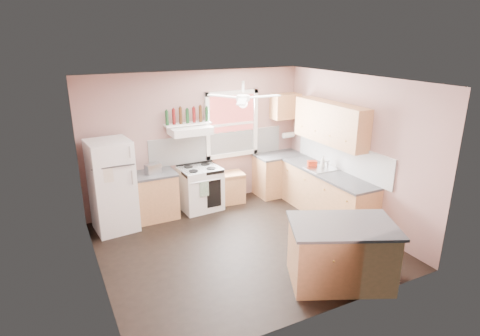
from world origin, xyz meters
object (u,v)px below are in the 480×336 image
island (341,255)px  toaster (153,169)px  stove (200,188)px  cart (228,188)px  refrigerator (112,186)px

island → toaster: bearing=143.2°
stove → cart: (0.63, 0.05, -0.11)m
refrigerator → cart: size_ratio=2.59×
stove → refrigerator: bearing=-178.5°
stove → island: bearing=-79.3°
stove → island: (0.83, -3.24, 0.00)m
stove → cart: stove is taller
refrigerator → stove: bearing=-0.4°
cart → stove: bearing=-169.0°
refrigerator → cart: refrigerator is taller
refrigerator → cart: (2.33, 0.20, -0.51)m
stove → island: size_ratio=0.64×
toaster → cart: bearing=-12.5°
stove → toaster: bearing=177.6°
toaster → island: (1.75, -3.22, -0.56)m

